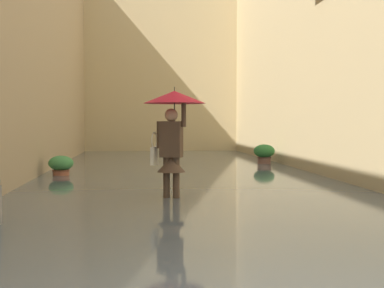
{
  "coord_description": "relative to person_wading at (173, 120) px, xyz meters",
  "views": [
    {
      "loc": [
        1.04,
        3.03,
        1.48
      ],
      "look_at": [
        0.19,
        -5.87,
        1.12
      ],
      "focal_mm": 51.9,
      "sensor_mm": 36.0,
      "label": 1
    }
  ],
  "objects": [
    {
      "name": "building_facade_right",
      "position": [
        3.98,
        -4.59,
        2.78
      ],
      "size": [
        2.04,
        26.7,
        8.6
      ],
      "color": "tan",
      "rests_on": "ground_plane"
    },
    {
      "name": "person_wading",
      "position": [
        0.0,
        0.0,
        0.0
      ],
      "size": [
        1.11,
        1.11,
        2.1
      ],
      "color": "black",
      "rests_on": "ground_plane"
    },
    {
      "name": "flood_water",
      "position": [
        -0.44,
        -4.6,
        -1.45
      ],
      "size": [
        7.85,
        28.7,
        0.13
      ],
      "primitive_type": "cube",
      "color": "#515B60",
      "rests_on": "ground_plane"
    },
    {
      "name": "building_facade_far",
      "position": [
        -0.44,
        -16.85,
        3.33
      ],
      "size": [
        10.65,
        1.8,
        9.7
      ],
      "primitive_type": "cube",
      "color": "tan",
      "rests_on": "ground_plane"
    },
    {
      "name": "ground_plane",
      "position": [
        -0.44,
        -4.6,
        -1.52
      ],
      "size": [
        60.0,
        60.0,
        0.0
      ],
      "primitive_type": "plane",
      "color": "gray"
    },
    {
      "name": "potted_plant_mid_left",
      "position": [
        -3.42,
        -7.76,
        -1.07
      ],
      "size": [
        0.68,
        0.68,
        0.76
      ],
      "color": "brown",
      "rests_on": "ground_plane"
    },
    {
      "name": "potted_plant_near_right",
      "position": [
        2.57,
        -4.45,
        -1.15
      ],
      "size": [
        0.63,
        0.63,
        0.63
      ],
      "color": "#9E563D",
      "rests_on": "ground_plane"
    }
  ]
}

